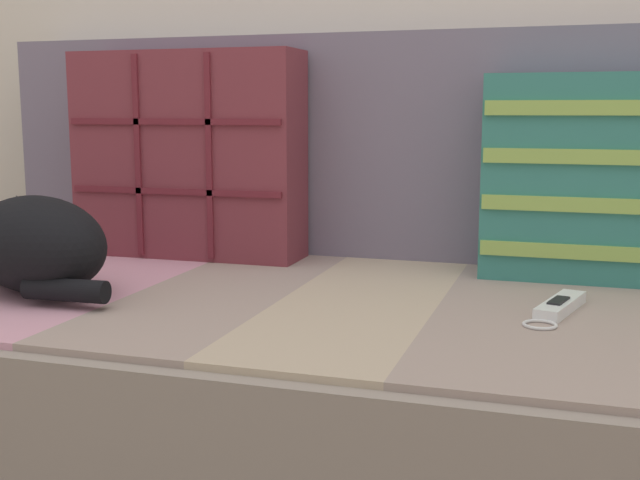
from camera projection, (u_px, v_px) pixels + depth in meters
name	position (u px, v px, depth m)	size (l,w,h in m)	color
couch	(367.00, 409.00, 1.36)	(1.85, 0.91, 0.39)	gray
sofa_backrest	(415.00, 146.00, 1.65)	(1.81, 0.14, 0.45)	slate
throw_pillow_quilted	(188.00, 155.00, 1.65)	(0.48, 0.14, 0.42)	brown
throw_pillow_striped	(601.00, 178.00, 1.42)	(0.41, 0.14, 0.36)	#337A70
sleeping_cat	(30.00, 245.00, 1.34)	(0.36, 0.30, 0.16)	black
game_remote_near	(559.00, 307.00, 1.21)	(0.09, 0.21, 0.02)	white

